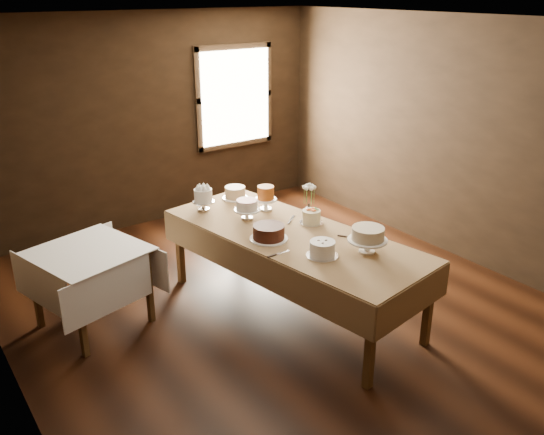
{
  "coord_description": "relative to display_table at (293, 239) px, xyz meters",
  "views": [
    {
      "loc": [
        -3.04,
        -4.08,
        3.07
      ],
      "look_at": [
        0.0,
        0.2,
        0.95
      ],
      "focal_mm": 37.94,
      "sensor_mm": 36.0,
      "label": 1
    }
  ],
  "objects": [
    {
      "name": "floor",
      "position": [
        -0.07,
        0.05,
        -0.79
      ],
      "size": [
        5.0,
        6.0,
        0.01
      ],
      "primitive_type": "cube",
      "color": "black",
      "rests_on": "ground"
    },
    {
      "name": "ceiling",
      "position": [
        -0.07,
        0.05,
        2.01
      ],
      "size": [
        5.0,
        6.0,
        0.01
      ],
      "primitive_type": "cube",
      "color": "beige",
      "rests_on": "wall_back"
    },
    {
      "name": "wall_back",
      "position": [
        -0.07,
        3.05,
        0.61
      ],
      "size": [
        5.0,
        0.02,
        2.8
      ],
      "primitive_type": "cube",
      "color": "black",
      "rests_on": "ground"
    },
    {
      "name": "wall_right",
      "position": [
        2.43,
        0.05,
        0.61
      ],
      "size": [
        0.02,
        6.0,
        2.8
      ],
      "primitive_type": "cube",
      "color": "black",
      "rests_on": "ground"
    },
    {
      "name": "window",
      "position": [
        1.23,
        2.99,
        0.81
      ],
      "size": [
        1.1,
        0.05,
        1.3
      ],
      "primitive_type": "cube",
      "color": "#FFEABF",
      "rests_on": "wall_back"
    },
    {
      "name": "display_table",
      "position": [
        0.0,
        0.0,
        0.0
      ],
      "size": [
        1.5,
        2.88,
        0.85
      ],
      "rotation": [
        0.0,
        0.0,
        0.16
      ],
      "color": "#492E13",
      "rests_on": "ground"
    },
    {
      "name": "side_table",
      "position": [
        -1.71,
        0.9,
        -0.09
      ],
      "size": [
        1.14,
        1.14,
        0.79
      ],
      "rotation": [
        0.0,
        0.0,
        0.26
      ],
      "color": "#492E13",
      "rests_on": "ground"
    },
    {
      "name": "cake_meringue",
      "position": [
        -0.4,
        1.05,
        0.18
      ],
      "size": [
        0.26,
        0.26,
        0.25
      ],
      "color": "silver",
      "rests_on": "display_table"
    },
    {
      "name": "cake_speckled",
      "position": [
        0.07,
        1.16,
        0.13
      ],
      "size": [
        0.32,
        0.32,
        0.14
      ],
      "color": "white",
      "rests_on": "display_table"
    },
    {
      "name": "cake_lattice",
      "position": [
        -0.15,
        0.57,
        0.16
      ],
      "size": [
        0.27,
        0.27,
        0.21
      ],
      "color": "white",
      "rests_on": "display_table"
    },
    {
      "name": "cake_caramel",
      "position": [
        0.15,
        0.67,
        0.18
      ],
      "size": [
        0.25,
        0.25,
        0.27
      ],
      "color": "white",
      "rests_on": "display_table"
    },
    {
      "name": "cake_chocolate",
      "position": [
        -0.27,
        0.02,
        0.13
      ],
      "size": [
        0.36,
        0.36,
        0.14
      ],
      "color": "white",
      "rests_on": "display_table"
    },
    {
      "name": "cake_flowers",
      "position": [
        0.3,
        0.09,
        0.13
      ],
      "size": [
        0.24,
        0.24,
        0.14
      ],
      "color": "silver",
      "rests_on": "display_table"
    },
    {
      "name": "cake_swirl",
      "position": [
        -0.1,
        -0.56,
        0.13
      ],
      "size": [
        0.31,
        0.31,
        0.15
      ],
      "color": "silver",
      "rests_on": "display_table"
    },
    {
      "name": "cake_cream",
      "position": [
        0.29,
        -0.72,
        0.18
      ],
      "size": [
        0.36,
        0.36,
        0.25
      ],
      "color": "white",
      "rests_on": "display_table"
    },
    {
      "name": "cake_server_a",
      "position": [
        0.09,
        -0.38,
        0.07
      ],
      "size": [
        0.24,
        0.07,
        0.01
      ],
      "primitive_type": "cube",
      "rotation": [
        0.0,
        0.0,
        0.19
      ],
      "color": "silver",
      "rests_on": "display_table"
    },
    {
      "name": "cake_server_b",
      "position": [
        0.4,
        -0.43,
        0.07
      ],
      "size": [
        0.15,
        0.22,
        0.01
      ],
      "primitive_type": "cube",
      "rotation": [
        0.0,
        0.0,
        -1.01
      ],
      "color": "silver",
      "rests_on": "display_table"
    },
    {
      "name": "cake_server_c",
      "position": [
        -0.06,
        0.38,
        0.07
      ],
      "size": [
        0.16,
        0.21,
        0.01
      ],
      "primitive_type": "cube",
      "rotation": [
        0.0,
        0.0,
        2.17
      ],
      "color": "silver",
      "rests_on": "display_table"
    },
    {
      "name": "cake_server_d",
      "position": [
        0.23,
        0.31,
        0.07
      ],
      "size": [
        0.2,
        0.17,
        0.01
      ],
      "primitive_type": "cube",
      "rotation": [
        0.0,
        0.0,
        0.68
      ],
      "color": "silver",
      "rests_on": "display_table"
    },
    {
      "name": "cake_server_e",
      "position": [
        -0.34,
        -0.29,
        0.07
      ],
      "size": [
        0.24,
        0.03,
        0.01
      ],
      "primitive_type": "cube",
      "rotation": [
        0.0,
        0.0,
        0.03
      ],
      "color": "silver",
      "rests_on": "display_table"
    },
    {
      "name": "flower_vase",
      "position": [
        0.39,
        0.24,
        0.14
      ],
      "size": [
        0.19,
        0.19,
        0.15
      ],
      "primitive_type": "imported",
      "rotation": [
        0.0,
        0.0,
        3.66
      ],
      "color": "#2D2823",
      "rests_on": "display_table"
    },
    {
      "name": "flower_bouquet",
      "position": [
        0.39,
        0.24,
        0.33
      ],
      "size": [
        0.14,
        0.14,
        0.2
      ],
      "primitive_type": null,
      "color": "white",
      "rests_on": "flower_vase"
    }
  ]
}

